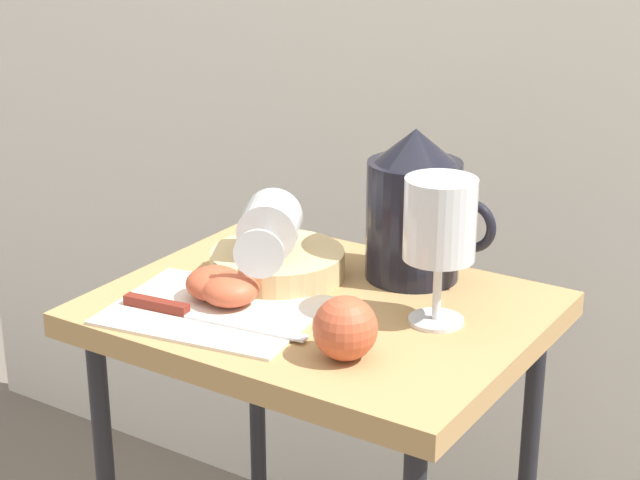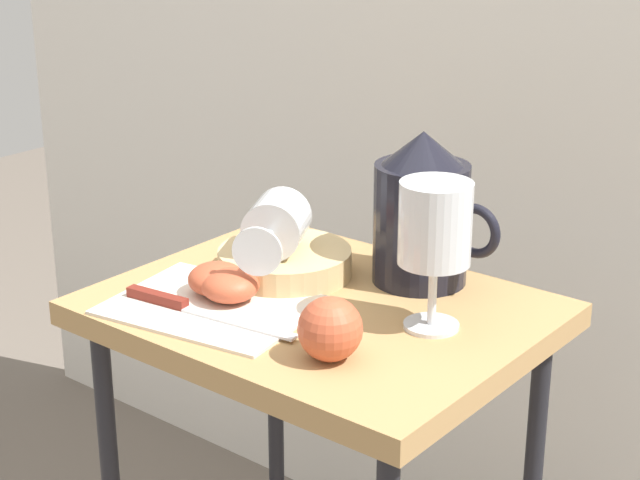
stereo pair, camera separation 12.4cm
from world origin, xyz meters
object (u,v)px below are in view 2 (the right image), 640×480
basket_tray (285,262)px  wine_glass_tipped_near (276,225)px  pitcher (422,221)px  knife (184,306)px  apple_half_right (230,285)px  table (320,364)px  wine_glass_upright (435,231)px  apple_whole (330,329)px  apple_half_left (217,279)px

basket_tray → wine_glass_tipped_near: bearing=-89.7°
pitcher → knife: size_ratio=0.81×
basket_tray → apple_half_right: size_ratio=2.43×
table → pitcher: bearing=67.6°
wine_glass_upright → apple_whole: wine_glass_upright is taller
basket_tray → pitcher: pitcher is taller
wine_glass_upright → apple_half_right: 0.26m
table → pitcher: (0.05, 0.13, 0.16)m
apple_half_left → wine_glass_tipped_near: bearing=78.0°
wine_glass_upright → apple_half_right: size_ratio=2.46×
basket_tray → wine_glass_upright: bearing=-4.1°
wine_glass_tipped_near → apple_half_left: 0.10m
basket_tray → apple_half_left: (-0.02, -0.10, 0.01)m
wine_glass_upright → basket_tray: bearing=175.9°
apple_whole → pitcher: bearing=101.1°
wine_glass_tipped_near → wine_glass_upright: bearing=-0.1°
table → wine_glass_tipped_near: (-0.09, 0.02, 0.16)m
basket_tray → knife: (-0.02, -0.16, -0.01)m
wine_glass_tipped_near → knife: bearing=-96.2°
apple_half_left → apple_whole: 0.22m
wine_glass_tipped_near → apple_half_right: (0.01, -0.09, -0.05)m
pitcher → apple_whole: size_ratio=2.76×
basket_tray → apple_whole: size_ratio=2.43×
apple_half_left → apple_whole: (0.21, -0.05, 0.01)m
wine_glass_upright → wine_glass_tipped_near: size_ratio=1.11×
pitcher → apple_whole: (0.05, -0.24, -0.04)m
apple_half_left → knife: 0.06m
table → knife: 0.19m
basket_tray → wine_glass_upright: 0.25m
wine_glass_tipped_near → apple_half_right: bearing=-85.3°
table → apple_whole: bearing=-47.2°
table → wine_glass_upright: size_ratio=4.01×
table → wine_glass_upright: bearing=9.4°
basket_tray → pitcher: bearing=32.6°
table → apple_half_left: 0.17m
table → apple_whole: 0.19m
table → knife: (-0.11, -0.12, 0.09)m
basket_tray → wine_glass_upright: (0.23, -0.02, 0.10)m
apple_half_left → apple_half_right: same height
apple_half_right → knife: (-0.02, -0.05, -0.01)m
pitcher → apple_half_right: 0.25m
apple_half_right → knife: 0.06m
table → knife: bearing=-130.8°
basket_tray → wine_glass_upright: size_ratio=0.99×
apple_half_right → knife: bearing=-113.7°
apple_half_left → wine_glass_upright: bearing=19.3°
wine_glass_upright → table: bearing=-170.6°
pitcher → apple_half_left: size_ratio=2.76×
basket_tray → wine_glass_upright: wine_glass_upright is taller
pitcher → wine_glass_tipped_near: (-0.14, -0.11, -0.01)m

